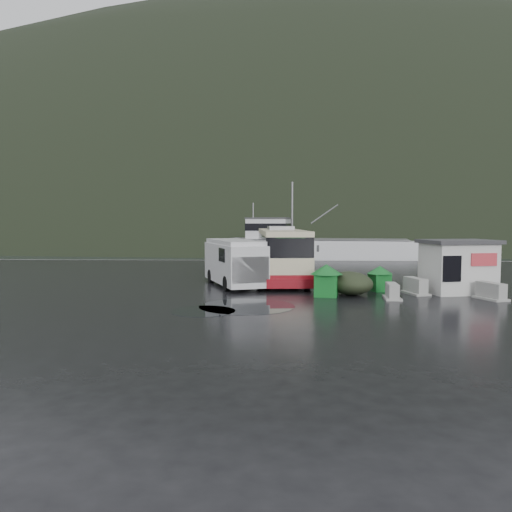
{
  "coord_description": "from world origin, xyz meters",
  "views": [
    {
      "loc": [
        1.32,
        -27.62,
        3.77
      ],
      "look_at": [
        -0.17,
        1.93,
        1.7
      ],
      "focal_mm": 35.0,
      "sensor_mm": 36.0,
      "label": 1
    }
  ],
  "objects_px": {
    "jersey_barrier_a": "(415,294)",
    "fishing_trawler": "(316,254)",
    "white_van": "(234,286)",
    "ticket_kiosk": "(457,293)",
    "coach_bus": "(281,279)",
    "jersey_barrier_c": "(491,299)",
    "dome_tent": "(350,294)",
    "waste_bin_right": "(379,291)",
    "jersey_barrier_b": "(392,299)",
    "waste_bin_left": "(326,296)"
  },
  "relations": [
    {
      "from": "dome_tent",
      "to": "jersey_barrier_a",
      "type": "height_order",
      "value": "dome_tent"
    },
    {
      "from": "dome_tent",
      "to": "jersey_barrier_b",
      "type": "xyz_separation_m",
      "value": [
        1.84,
        -1.43,
        0.0
      ]
    },
    {
      "from": "white_van",
      "to": "waste_bin_left",
      "type": "distance_m",
      "value": 6.29
    },
    {
      "from": "waste_bin_left",
      "to": "fishing_trawler",
      "type": "xyz_separation_m",
      "value": [
        1.69,
        31.81,
        0.0
      ]
    },
    {
      "from": "waste_bin_right",
      "to": "jersey_barrier_a",
      "type": "distance_m",
      "value": 1.94
    },
    {
      "from": "white_van",
      "to": "ticket_kiosk",
      "type": "bearing_deg",
      "value": -31.78
    },
    {
      "from": "coach_bus",
      "to": "jersey_barrier_c",
      "type": "xyz_separation_m",
      "value": [
        10.08,
        -8.02,
        0.0
      ]
    },
    {
      "from": "jersey_barrier_a",
      "to": "jersey_barrier_b",
      "type": "distance_m",
      "value": 2.32
    },
    {
      "from": "jersey_barrier_a",
      "to": "jersey_barrier_c",
      "type": "relative_size",
      "value": 1.03
    },
    {
      "from": "ticket_kiosk",
      "to": "jersey_barrier_c",
      "type": "relative_size",
      "value": 2.17
    },
    {
      "from": "dome_tent",
      "to": "ticket_kiosk",
      "type": "distance_m",
      "value": 5.78
    },
    {
      "from": "dome_tent",
      "to": "ticket_kiosk",
      "type": "relative_size",
      "value": 0.84
    },
    {
      "from": "coach_bus",
      "to": "dome_tent",
      "type": "xyz_separation_m",
      "value": [
        3.53,
        -6.66,
        0.0
      ]
    },
    {
      "from": "coach_bus",
      "to": "jersey_barrier_a",
      "type": "xyz_separation_m",
      "value": [
        6.93,
        -6.38,
        0.0
      ]
    },
    {
      "from": "waste_bin_left",
      "to": "waste_bin_right",
      "type": "relative_size",
      "value": 1.19
    },
    {
      "from": "waste_bin_left",
      "to": "jersey_barrier_a",
      "type": "distance_m",
      "value": 4.78
    },
    {
      "from": "waste_bin_left",
      "to": "jersey_barrier_a",
      "type": "height_order",
      "value": "waste_bin_left"
    },
    {
      "from": "waste_bin_right",
      "to": "jersey_barrier_c",
      "type": "relative_size",
      "value": 0.83
    },
    {
      "from": "dome_tent",
      "to": "ticket_kiosk",
      "type": "xyz_separation_m",
      "value": [
        5.72,
        0.81,
        0.0
      ]
    },
    {
      "from": "waste_bin_left",
      "to": "jersey_barrier_c",
      "type": "xyz_separation_m",
      "value": [
        7.83,
        -0.64,
        0.0
      ]
    },
    {
      "from": "coach_bus",
      "to": "waste_bin_left",
      "type": "distance_m",
      "value": 7.71
    },
    {
      "from": "coach_bus",
      "to": "white_van",
      "type": "distance_m",
      "value": 4.49
    },
    {
      "from": "waste_bin_right",
      "to": "ticket_kiosk",
      "type": "bearing_deg",
      "value": -7.61
    },
    {
      "from": "ticket_kiosk",
      "to": "waste_bin_left",
      "type": "bearing_deg",
      "value": 179.5
    },
    {
      "from": "jersey_barrier_b",
      "to": "fishing_trawler",
      "type": "relative_size",
      "value": 0.06
    },
    {
      "from": "coach_bus",
      "to": "jersey_barrier_a",
      "type": "relative_size",
      "value": 7.22
    },
    {
      "from": "ticket_kiosk",
      "to": "fishing_trawler",
      "type": "distance_m",
      "value": 30.75
    },
    {
      "from": "jersey_barrier_b",
      "to": "jersey_barrier_c",
      "type": "distance_m",
      "value": 4.71
    },
    {
      "from": "white_van",
      "to": "jersey_barrier_c",
      "type": "bearing_deg",
      "value": -40.13
    },
    {
      "from": "ticket_kiosk",
      "to": "jersey_barrier_b",
      "type": "bearing_deg",
      "value": -162.78
    },
    {
      "from": "coach_bus",
      "to": "jersey_barrier_b",
      "type": "relative_size",
      "value": 8.05
    },
    {
      "from": "waste_bin_left",
      "to": "jersey_barrier_b",
      "type": "relative_size",
      "value": 1.06
    },
    {
      "from": "white_van",
      "to": "dome_tent",
      "type": "bearing_deg",
      "value": -47.29
    },
    {
      "from": "waste_bin_right",
      "to": "fishing_trawler",
      "type": "height_order",
      "value": "fishing_trawler"
    },
    {
      "from": "jersey_barrier_a",
      "to": "jersey_barrier_c",
      "type": "distance_m",
      "value": 3.56
    },
    {
      "from": "dome_tent",
      "to": "jersey_barrier_a",
      "type": "xyz_separation_m",
      "value": [
        3.4,
        0.29,
        0.0
      ]
    },
    {
      "from": "jersey_barrier_a",
      "to": "jersey_barrier_b",
      "type": "bearing_deg",
      "value": -132.22
    },
    {
      "from": "jersey_barrier_a",
      "to": "fishing_trawler",
      "type": "height_order",
      "value": "fishing_trawler"
    },
    {
      "from": "fishing_trawler",
      "to": "jersey_barrier_c",
      "type": "bearing_deg",
      "value": -69.95
    },
    {
      "from": "white_van",
      "to": "waste_bin_right",
      "type": "bearing_deg",
      "value": -33.35
    },
    {
      "from": "jersey_barrier_a",
      "to": "fishing_trawler",
      "type": "relative_size",
      "value": 0.07
    },
    {
      "from": "waste_bin_left",
      "to": "jersey_barrier_b",
      "type": "xyz_separation_m",
      "value": [
        3.12,
        -0.72,
        0.0
      ]
    },
    {
      "from": "coach_bus",
      "to": "jersey_barrier_a",
      "type": "height_order",
      "value": "coach_bus"
    },
    {
      "from": "dome_tent",
      "to": "ticket_kiosk",
      "type": "bearing_deg",
      "value": 8.06
    },
    {
      "from": "ticket_kiosk",
      "to": "jersey_barrier_c",
      "type": "xyz_separation_m",
      "value": [
        0.83,
        -2.17,
        0.0
      ]
    },
    {
      "from": "waste_bin_right",
      "to": "fishing_trawler",
      "type": "bearing_deg",
      "value": 92.61
    },
    {
      "from": "coach_bus",
      "to": "jersey_barrier_b",
      "type": "xyz_separation_m",
      "value": [
        5.37,
        -8.09,
        0.0
      ]
    },
    {
      "from": "jersey_barrier_b",
      "to": "waste_bin_right",
      "type": "bearing_deg",
      "value": 91.42
    },
    {
      "from": "dome_tent",
      "to": "jersey_barrier_b",
      "type": "relative_size",
      "value": 1.97
    },
    {
      "from": "waste_bin_right",
      "to": "white_van",
      "type": "bearing_deg",
      "value": 167.57
    }
  ]
}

